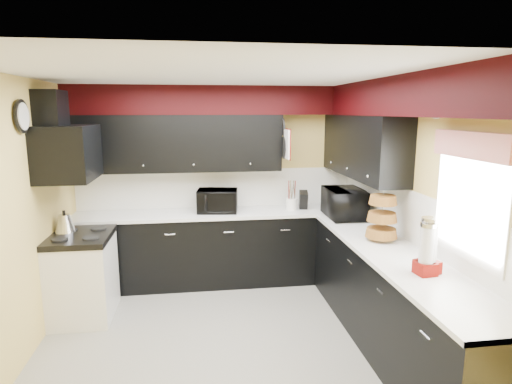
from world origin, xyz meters
TOP-DOWN VIEW (x-y plane):
  - ground at (0.00, 0.00)m, footprint 3.60×3.60m
  - wall_back at (0.00, 1.80)m, footprint 3.60×0.06m
  - wall_right at (1.80, 0.00)m, footprint 0.06×3.60m
  - wall_left at (-1.80, 0.00)m, footprint 0.06×3.60m
  - ceiling at (0.00, 0.00)m, footprint 3.60×3.60m
  - cab_back at (0.00, 1.50)m, footprint 3.60×0.60m
  - cab_right at (1.50, -0.30)m, footprint 0.60×3.00m
  - counter_back at (0.00, 1.50)m, footprint 3.62×0.64m
  - counter_right at (1.50, -0.30)m, footprint 0.64×3.02m
  - splash_back at (0.00, 1.79)m, footprint 3.60×0.02m
  - splash_right at (1.79, 0.00)m, footprint 0.02×3.60m
  - upper_back at (-0.50, 1.62)m, footprint 2.60×0.35m
  - upper_right at (1.62, 0.90)m, footprint 0.35×1.80m
  - soffit_back at (0.00, 1.62)m, footprint 3.60×0.36m
  - soffit_right at (1.62, -0.18)m, footprint 0.36×3.24m
  - stove at (-1.50, 0.75)m, footprint 0.60×0.75m
  - cooktop at (-1.50, 0.75)m, footprint 0.62×0.77m
  - hood at (-1.55, 0.75)m, footprint 0.50×0.78m
  - hood_duct at (-1.68, 0.75)m, footprint 0.24×0.40m
  - window at (1.79, -0.90)m, footprint 0.03×0.86m
  - valance at (1.73, -0.90)m, footprint 0.04×0.88m
  - pan_top at (0.82, 1.55)m, footprint 0.03×0.22m
  - pan_mid at (0.82, 1.42)m, footprint 0.03×0.28m
  - pan_low at (0.82, 1.68)m, footprint 0.03×0.24m
  - cut_board at (0.83, 1.30)m, footprint 0.03×0.26m
  - baskets at (1.52, 0.05)m, footprint 0.27×0.27m
  - clock at (-1.77, 0.25)m, footprint 0.03×0.30m
  - deco_plate at (1.77, -0.35)m, footprint 0.03×0.24m
  - toaster_oven at (-0.01, 1.49)m, footprint 0.54×0.47m
  - microwave at (1.48, 1.01)m, footprint 0.43×0.62m
  - utensil_crock at (0.94, 1.46)m, footprint 0.17×0.17m
  - knife_block at (1.10, 1.50)m, footprint 0.13×0.16m
  - kettle at (-1.68, 0.88)m, footprint 0.22×0.22m
  - dispenser_a at (1.48, -0.85)m, footprint 0.16×0.16m
  - dispenser_b at (1.52, -0.82)m, footprint 0.20×0.20m

SIDE VIEW (x-z plane):
  - ground at x=0.00m, z-range 0.00..0.00m
  - stove at x=-1.50m, z-range 0.00..0.86m
  - cab_back at x=0.00m, z-range 0.00..0.90m
  - cab_right at x=1.50m, z-range 0.00..0.90m
  - cooktop at x=-1.50m, z-range 0.86..0.92m
  - counter_back at x=0.00m, z-range 0.90..0.94m
  - counter_right at x=1.50m, z-range 0.90..0.94m
  - kettle at x=-1.68m, z-range 0.92..1.11m
  - utensil_crock at x=0.94m, z-range 0.94..1.09m
  - knife_block at x=1.10m, z-range 0.94..1.17m
  - toaster_oven at x=-0.01m, z-range 0.94..1.23m
  - microwave at x=1.48m, z-range 0.94..1.28m
  - dispenser_a at x=1.48m, z-range 0.94..1.33m
  - dispenser_b at x=1.52m, z-range 0.94..1.37m
  - baskets at x=1.52m, z-range 0.93..1.43m
  - splash_back at x=0.00m, z-range 0.94..1.44m
  - splash_right at x=1.79m, z-range 0.94..1.44m
  - wall_back at x=0.00m, z-range 0.00..2.50m
  - wall_right at x=1.80m, z-range 0.00..2.50m
  - wall_left at x=-1.80m, z-range 0.00..2.50m
  - window at x=1.79m, z-range 1.07..2.03m
  - pan_low at x=0.82m, z-range 1.51..1.93m
  - pan_mid at x=0.82m, z-range 1.52..1.98m
  - hood at x=-1.55m, z-range 1.50..2.06m
  - upper_back at x=-0.50m, z-range 1.45..2.15m
  - upper_right at x=1.62m, z-range 1.45..2.15m
  - cut_board at x=0.83m, z-range 1.62..1.98m
  - valance at x=1.73m, z-range 1.85..2.05m
  - pan_top at x=0.82m, z-range 1.80..2.20m
  - clock at x=-1.77m, z-range 2.00..2.30m
  - hood_duct at x=-1.68m, z-range 2.00..2.40m
  - deco_plate at x=1.77m, z-range 2.13..2.37m
  - soffit_back at x=0.00m, z-range 2.15..2.50m
  - soffit_right at x=1.62m, z-range 2.15..2.50m
  - ceiling at x=0.00m, z-range 2.47..2.53m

